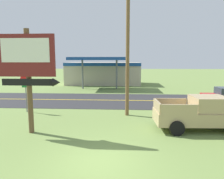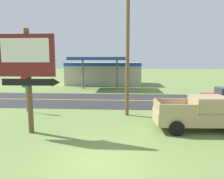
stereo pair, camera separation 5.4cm
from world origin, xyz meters
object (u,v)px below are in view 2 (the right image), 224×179
(stop_sign, at_px, (26,86))
(gas_station, at_px, (104,73))
(pickup_tan_parked_on_lawn, at_px, (202,114))
(utility_pole, at_px, (128,41))
(motel_sign, at_px, (28,65))

(stop_sign, xyz_separation_m, gas_station, (4.06, 19.43, -0.08))
(stop_sign, distance_m, pickup_tan_parked_on_lawn, 12.59)
(utility_pole, relative_size, gas_station, 0.83)
(utility_pole, height_order, pickup_tan_parked_on_lawn, utility_pole)
(motel_sign, bearing_deg, gas_station, 86.28)
(pickup_tan_parked_on_lawn, bearing_deg, motel_sign, -172.80)
(utility_pole, bearing_deg, stop_sign, 176.60)
(motel_sign, distance_m, stop_sign, 5.60)
(gas_station, bearing_deg, motel_sign, -93.72)
(utility_pole, bearing_deg, gas_station, 100.60)
(stop_sign, relative_size, pickup_tan_parked_on_lawn, 0.56)
(motel_sign, bearing_deg, stop_sign, 117.88)
(motel_sign, xyz_separation_m, gas_station, (1.57, 24.14, -1.82))
(motel_sign, height_order, stop_sign, motel_sign)
(stop_sign, bearing_deg, pickup_tan_parked_on_lawn, -16.18)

